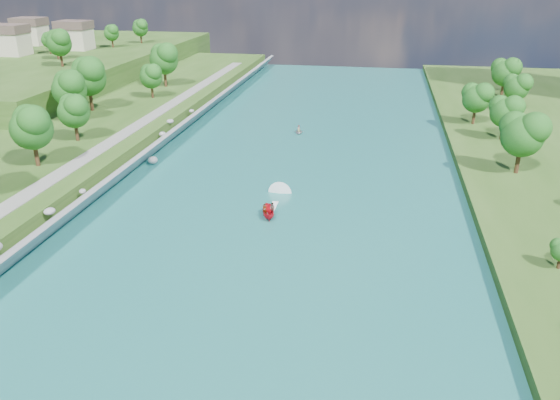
# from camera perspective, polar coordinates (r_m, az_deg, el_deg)

# --- Properties ---
(ground) EXTENTS (260.00, 260.00, 0.00)m
(ground) POSITION_cam_1_polar(r_m,az_deg,el_deg) (64.59, -3.23, -6.54)
(ground) COLOR #2D5119
(ground) RESTS_ON ground
(river_water) EXTENTS (55.00, 240.00, 0.10)m
(river_water) POSITION_cam_1_polar(r_m,az_deg,el_deg) (82.14, 0.01, 0.28)
(river_water) COLOR #1B6669
(river_water) RESTS_ON ground
(ridge_west) EXTENTS (60.00, 120.00, 9.00)m
(ridge_west) POSITION_cam_1_polar(r_m,az_deg,el_deg) (179.85, -22.64, 12.62)
(ridge_west) COLOR #2D5119
(ridge_west) RESTS_ON ground
(riprap_bank) EXTENTS (4.18, 236.00, 4.30)m
(riprap_bank) POSITION_cam_1_polar(r_m,az_deg,el_deg) (88.81, -16.75, 2.28)
(riprap_bank) COLOR slate
(riprap_bank) RESTS_ON ground
(riverside_path) EXTENTS (3.00, 200.00, 0.10)m
(riverside_path) POSITION_cam_1_polar(r_m,az_deg,el_deg) (92.10, -20.34, 3.69)
(riverside_path) COLOR gray
(riverside_path) RESTS_ON berm_west
(ridge_houses) EXTENTS (29.50, 29.50, 8.40)m
(ridge_houses) POSITION_cam_1_polar(r_m,az_deg,el_deg) (186.24, -23.90, 15.49)
(ridge_houses) COLOR beige
(ridge_houses) RESTS_ON ridge_west
(trees_east) EXTENTS (17.35, 136.43, 11.84)m
(trees_east) POSITION_cam_1_polar(r_m,az_deg,el_deg) (102.55, 24.84, 6.70)
(trees_east) COLOR #154F16
(trees_east) RESTS_ON berm_east
(trees_ridge) EXTENTS (20.70, 53.07, 10.73)m
(trees_ridge) POSITION_cam_1_polar(r_m,az_deg,el_deg) (168.98, -19.78, 15.61)
(trees_ridge) COLOR #154F16
(trees_ridge) RESTS_ON ridge_west
(motorboat) EXTENTS (3.60, 18.93, 2.07)m
(motorboat) POSITION_cam_1_polar(r_m,az_deg,el_deg) (76.77, -0.99, -0.83)
(motorboat) COLOR red
(motorboat) RESTS_ON river_water
(raft) EXTENTS (2.50, 3.21, 1.68)m
(raft) POSITION_cam_1_polar(r_m,az_deg,el_deg) (114.71, 1.97, 7.18)
(raft) COLOR gray
(raft) RESTS_ON river_water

